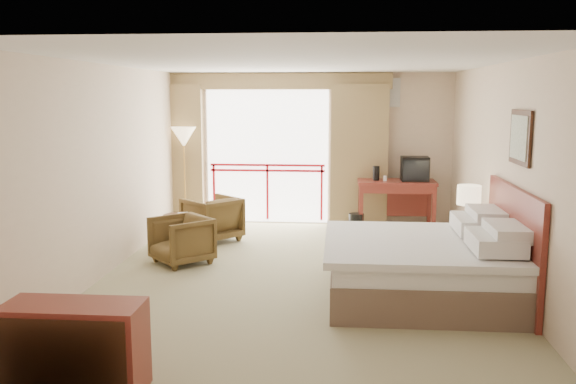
# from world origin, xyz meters

# --- Properties ---
(floor) EXTENTS (7.00, 7.00, 0.00)m
(floor) POSITION_xyz_m (0.00, 0.00, 0.00)
(floor) COLOR gray
(floor) RESTS_ON ground
(ceiling) EXTENTS (7.00, 7.00, 0.00)m
(ceiling) POSITION_xyz_m (0.00, 0.00, 2.70)
(ceiling) COLOR white
(ceiling) RESTS_ON wall_back
(wall_back) EXTENTS (5.00, 0.00, 5.00)m
(wall_back) POSITION_xyz_m (0.00, 3.50, 1.35)
(wall_back) COLOR beige
(wall_back) RESTS_ON ground
(wall_front) EXTENTS (5.00, 0.00, 5.00)m
(wall_front) POSITION_xyz_m (0.00, -3.50, 1.35)
(wall_front) COLOR beige
(wall_front) RESTS_ON ground
(wall_left) EXTENTS (0.00, 7.00, 7.00)m
(wall_left) POSITION_xyz_m (-2.50, 0.00, 1.35)
(wall_left) COLOR beige
(wall_left) RESTS_ON ground
(wall_right) EXTENTS (0.00, 7.00, 7.00)m
(wall_right) POSITION_xyz_m (2.50, 0.00, 1.35)
(wall_right) COLOR beige
(wall_right) RESTS_ON ground
(balcony_door) EXTENTS (2.40, 0.00, 2.40)m
(balcony_door) POSITION_xyz_m (-0.80, 3.48, 1.20)
(balcony_door) COLOR white
(balcony_door) RESTS_ON wall_back
(balcony_railing) EXTENTS (2.09, 0.03, 1.02)m
(balcony_railing) POSITION_xyz_m (-0.80, 3.46, 0.81)
(balcony_railing) COLOR #AB0E1B
(balcony_railing) RESTS_ON wall_back
(curtain_left) EXTENTS (1.00, 0.26, 2.50)m
(curtain_left) POSITION_xyz_m (-2.45, 3.35, 1.25)
(curtain_left) COLOR olive
(curtain_left) RESTS_ON wall_back
(curtain_right) EXTENTS (1.00, 0.26, 2.50)m
(curtain_right) POSITION_xyz_m (0.85, 3.35, 1.25)
(curtain_right) COLOR olive
(curtain_right) RESTS_ON wall_back
(valance) EXTENTS (4.40, 0.22, 0.28)m
(valance) POSITION_xyz_m (-0.80, 3.38, 2.55)
(valance) COLOR olive
(valance) RESTS_ON wall_back
(hvac_vent) EXTENTS (0.50, 0.04, 0.50)m
(hvac_vent) POSITION_xyz_m (1.30, 3.47, 2.35)
(hvac_vent) COLOR silver
(hvac_vent) RESTS_ON wall_back
(bed) EXTENTS (2.13, 2.06, 0.97)m
(bed) POSITION_xyz_m (1.50, -0.60, 0.38)
(bed) COLOR brown
(bed) RESTS_ON floor
(headboard) EXTENTS (0.06, 2.10, 1.30)m
(headboard) POSITION_xyz_m (2.46, -0.60, 0.65)
(headboard) COLOR maroon
(headboard) RESTS_ON wall_right
(framed_art) EXTENTS (0.04, 0.72, 0.60)m
(framed_art) POSITION_xyz_m (2.47, -0.60, 1.85)
(framed_art) COLOR black
(framed_art) RESTS_ON wall_right
(nightstand) EXTENTS (0.43, 0.50, 0.57)m
(nightstand) POSITION_xyz_m (2.21, 0.59, 0.28)
(nightstand) COLOR maroon
(nightstand) RESTS_ON floor
(table_lamp) EXTENTS (0.31, 0.31, 0.55)m
(table_lamp) POSITION_xyz_m (2.21, 0.64, 0.99)
(table_lamp) COLOR tan
(table_lamp) RESTS_ON nightstand
(phone) EXTENTS (0.19, 0.15, 0.09)m
(phone) POSITION_xyz_m (2.16, 0.44, 0.61)
(phone) COLOR black
(phone) RESTS_ON nightstand
(desk) EXTENTS (1.32, 0.64, 0.86)m
(desk) POSITION_xyz_m (1.48, 3.03, 0.67)
(desk) COLOR maroon
(desk) RESTS_ON floor
(tv) EXTENTS (0.46, 0.37, 0.42)m
(tv) POSITION_xyz_m (1.78, 2.96, 1.07)
(tv) COLOR black
(tv) RESTS_ON desk
(coffee_maker) EXTENTS (0.14, 0.14, 0.25)m
(coffee_maker) POSITION_xyz_m (1.13, 2.97, 0.98)
(coffee_maker) COLOR black
(coffee_maker) RESTS_ON desk
(cup) EXTENTS (0.08, 0.08, 0.09)m
(cup) POSITION_xyz_m (1.28, 2.92, 0.90)
(cup) COLOR white
(cup) RESTS_ON desk
(wastebasket) EXTENTS (0.30, 0.30, 0.32)m
(wastebasket) POSITION_xyz_m (0.80, 2.74, 0.16)
(wastebasket) COLOR black
(wastebasket) RESTS_ON floor
(armchair_far) EXTENTS (1.09, 1.09, 0.71)m
(armchair_far) POSITION_xyz_m (-1.52, 1.94, 0.00)
(armchair_far) COLOR #4B3619
(armchair_far) RESTS_ON floor
(armchair_near) EXTENTS (1.01, 1.01, 0.66)m
(armchair_near) POSITION_xyz_m (-1.66, 0.58, 0.00)
(armchair_near) COLOR #4B3619
(armchair_near) RESTS_ON floor
(side_table) EXTENTS (0.46, 0.46, 0.51)m
(side_table) POSITION_xyz_m (-1.92, 1.44, 0.35)
(side_table) COLOR black
(side_table) RESTS_ON floor
(book) EXTENTS (0.22, 0.25, 0.02)m
(book) POSITION_xyz_m (-1.92, 1.44, 0.51)
(book) COLOR white
(book) RESTS_ON side_table
(floor_lamp) EXTENTS (0.45, 0.45, 1.75)m
(floor_lamp) POSITION_xyz_m (-2.25, 3.14, 1.51)
(floor_lamp) COLOR tan
(floor_lamp) RESTS_ON floor
(dresser) EXTENTS (1.08, 0.46, 0.72)m
(dresser) POSITION_xyz_m (-1.54, -3.12, 0.36)
(dresser) COLOR maroon
(dresser) RESTS_ON floor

